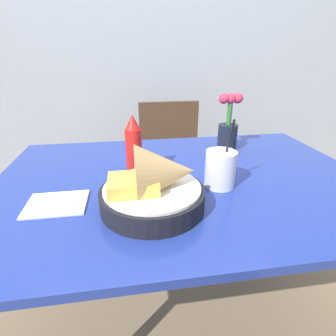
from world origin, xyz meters
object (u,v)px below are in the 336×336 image
food_basket (156,186)px  flower_vase (228,128)px  drink_cup (220,170)px  chair_far_window (171,154)px  ketchup_bottle (134,146)px

food_basket → flower_vase: flower_vase is taller
flower_vase → drink_cup: bearing=-114.1°
chair_far_window → food_basket: bearing=-101.7°
drink_cup → flower_vase: bearing=65.9°
chair_far_window → flower_vase: (0.15, -0.59, 0.34)m
food_basket → drink_cup: (0.21, 0.09, -0.01)m
drink_cup → ketchup_bottle: bearing=152.3°
drink_cup → food_basket: bearing=-156.2°
ketchup_bottle → flower_vase: 0.45m
chair_far_window → flower_vase: size_ratio=3.44×
chair_far_window → drink_cup: 0.96m
chair_far_window → food_basket: size_ratio=2.91×
food_basket → ketchup_bottle: 0.24m
chair_far_window → drink_cup: bearing=-89.8°
ketchup_bottle → drink_cup: (0.26, -0.14, -0.05)m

